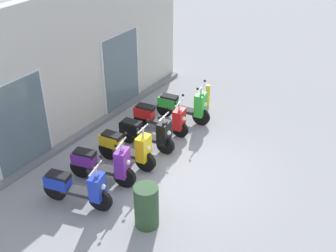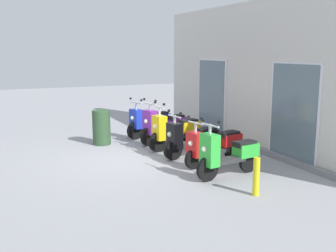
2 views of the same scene
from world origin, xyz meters
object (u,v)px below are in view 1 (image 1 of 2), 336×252
object	(u,v)px
scooter_red	(161,117)
scooter_yellow	(127,148)
scooter_blue	(77,187)
scooter_green	(184,105)
scooter_purple	(103,164)
scooter_black	(147,133)
curb_bollard	(208,96)
trash_bin	(146,206)

from	to	relation	value
scooter_red	scooter_yellow	bearing A→B (deg)	-173.95
scooter_blue	scooter_green	bearing A→B (deg)	0.07
scooter_blue	scooter_purple	distance (m)	0.91
scooter_yellow	scooter_black	distance (m)	0.85
curb_bollard	scooter_red	bearing A→B (deg)	170.73
scooter_black	trash_bin	world-z (taller)	scooter_black
trash_bin	scooter_black	bearing A→B (deg)	35.96
scooter_yellow	scooter_red	distance (m)	1.68
scooter_black	curb_bollard	distance (m)	2.83
scooter_black	curb_bollard	size ratio (longest dim) A/B	2.25
scooter_red	curb_bollard	size ratio (longest dim) A/B	2.28
scooter_black	trash_bin	bearing A→B (deg)	-144.04
trash_bin	curb_bollard	bearing A→B (deg)	15.79
scooter_red	scooter_black	bearing A→B (deg)	-170.60
trash_bin	curb_bollard	world-z (taller)	trash_bin
scooter_yellow	scooter_red	world-z (taller)	scooter_yellow
scooter_blue	trash_bin	size ratio (longest dim) A/B	1.66
scooter_purple	scooter_red	size ratio (longest dim) A/B	1.00
scooter_purple	scooter_red	bearing A→B (deg)	3.20
curb_bollard	scooter_green	bearing A→B (deg)	173.25
scooter_blue	scooter_black	bearing A→B (deg)	1.41
scooter_red	curb_bollard	xyz separation A→B (m)	(2.00, -0.33, -0.11)
scooter_yellow	trash_bin	size ratio (longest dim) A/B	1.66
scooter_purple	scooter_black	xyz separation A→B (m)	(1.66, 0.00, -0.03)
scooter_green	trash_bin	bearing A→B (deg)	-158.30
scooter_purple	curb_bollard	distance (m)	4.49
scooter_red	scooter_green	size ratio (longest dim) A/B	0.99
scooter_purple	scooter_yellow	distance (m)	0.81
scooter_black	scooter_red	bearing A→B (deg)	9.40
scooter_blue	scooter_yellow	xyz separation A→B (m)	(1.72, 0.02, 0.01)
scooter_purple	curb_bollard	world-z (taller)	scooter_purple
scooter_green	scooter_red	bearing A→B (deg)	167.53
scooter_yellow	curb_bollard	distance (m)	3.68
scooter_red	trash_bin	size ratio (longest dim) A/B	1.68
scooter_purple	trash_bin	bearing A→B (deg)	-109.49
scooter_purple	scooter_red	xyz separation A→B (m)	(2.48, 0.14, -0.02)
scooter_green	curb_bollard	size ratio (longest dim) A/B	2.31
scooter_yellow	scooter_purple	bearing A→B (deg)	177.34
curb_bollard	scooter_purple	bearing A→B (deg)	177.60
scooter_purple	scooter_green	xyz separation A→B (m)	(3.36, -0.05, 0.00)
trash_bin	curb_bollard	size ratio (longest dim) A/B	1.35
scooter_blue	curb_bollard	distance (m)	5.39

